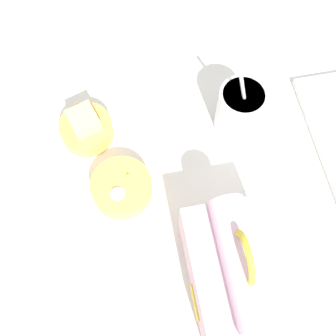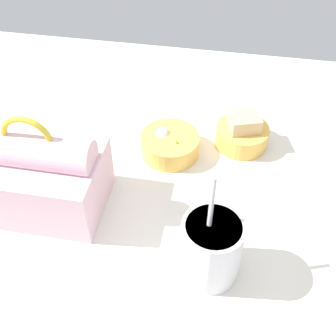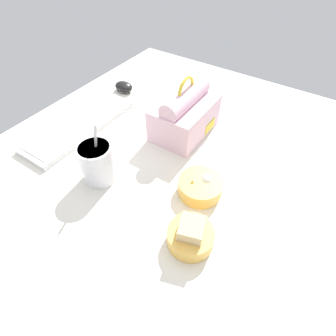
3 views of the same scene
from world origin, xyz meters
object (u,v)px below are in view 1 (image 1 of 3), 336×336
Objects in this scene: bento_bowl_sandwich at (86,128)px; bento_bowl_snacks at (122,187)px; soup_cup at (240,110)px; lunch_bag at (236,268)px.

bento_bowl_sandwich reaches higher than bento_bowl_snacks.
soup_cup is 1.61× the size of bento_bowl_snacks.
lunch_bag is at bearing -16.10° from soup_cup.
soup_cup is 28.30cm from bento_bowl_snacks.
lunch_bag reaches higher than bento_bowl_sandwich.
bento_bowl_snacks is at bearing 20.70° from bento_bowl_sandwich.
bento_bowl_snacks is (10.79, -25.91, -3.68)cm from soup_cup.
lunch_bag is 32.04cm from soup_cup.
lunch_bag reaches higher than bento_bowl_snacks.
soup_cup is at bearing 112.60° from bento_bowl_snacks.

